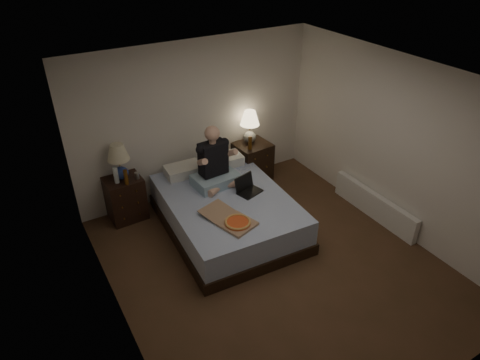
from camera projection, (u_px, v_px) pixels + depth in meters
floor at (274, 264)px, 5.72m from camera, size 4.00×4.50×0.00m
ceiling at (284, 83)px, 4.41m from camera, size 4.00×4.50×0.00m
wall_back at (196, 120)px, 6.71m from camera, size 4.00×0.00×2.50m
wall_front at (440, 315)px, 3.42m from camera, size 4.00×0.00×2.50m
wall_left at (112, 241)px, 4.20m from camera, size 0.00×4.50×2.50m
wall_right at (397, 146)px, 5.93m from camera, size 0.00×4.50×2.50m
bed at (227, 212)px, 6.26m from camera, size 1.77×2.28×0.55m
nightstand_left at (125, 198)px, 6.46m from camera, size 0.54×0.49×0.69m
nightstand_right at (252, 163)px, 7.34m from camera, size 0.60×0.54×0.73m
lamp_left at (119, 162)px, 6.14m from camera, size 0.40×0.40×0.56m
lamp_right at (250, 127)px, 7.07m from camera, size 0.38×0.38×0.56m
water_bottle at (116, 175)px, 6.12m from camera, size 0.07×0.07×0.25m
soda_can at (137, 176)px, 6.26m from camera, size 0.07×0.07×0.10m
beer_bottle_left at (126, 177)px, 6.09m from camera, size 0.06×0.06×0.23m
beer_bottle_right at (250, 143)px, 6.93m from camera, size 0.06×0.06×0.23m
person at (215, 157)px, 6.17m from camera, size 0.70×0.57×0.93m
laptop at (250, 186)px, 6.15m from camera, size 0.40×0.36×0.24m
pizza_box at (238, 223)px, 5.54m from camera, size 0.60×0.84×0.08m
radiator at (374, 205)px, 6.55m from camera, size 0.10×1.60×0.40m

